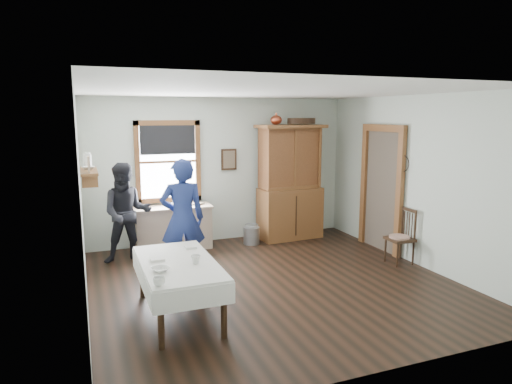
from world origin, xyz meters
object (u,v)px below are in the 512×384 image
at_px(china_hutch, 290,182).
at_px(pail, 251,235).
at_px(work_counter, 173,228).
at_px(spindle_chair, 400,236).
at_px(dining_table, 179,289).
at_px(wicker_basket, 275,235).
at_px(figure_dark, 127,217).
at_px(woman_blue, 183,223).

height_order(china_hutch, pail, china_hutch).
height_order(work_counter, china_hutch, china_hutch).
bearing_deg(spindle_chair, dining_table, -168.45).
distance_m(work_counter, pail, 1.45).
bearing_deg(spindle_chair, wicker_basket, 125.52).
relative_size(spindle_chair, figure_dark, 0.59).
distance_m(dining_table, pail, 3.20).
height_order(dining_table, pail, dining_table).
relative_size(wicker_basket, figure_dark, 0.23).
xyz_separation_m(china_hutch, dining_table, (-2.75, -2.71, -0.76)).
bearing_deg(figure_dark, woman_blue, -49.50).
relative_size(pail, woman_blue, 0.20).
distance_m(wicker_basket, woman_blue, 2.57).
bearing_deg(figure_dark, work_counter, 36.14).
bearing_deg(china_hutch, wicker_basket, -171.36).
distance_m(pail, wicker_basket, 0.51).
xyz_separation_m(dining_table, figure_dark, (-0.36, 2.30, 0.42)).
relative_size(pail, figure_dark, 0.21).
bearing_deg(pail, work_counter, 171.40).
bearing_deg(spindle_chair, china_hutch, 117.18).
bearing_deg(figure_dark, pail, 12.88).
bearing_deg(china_hutch, figure_dark, -176.46).
xyz_separation_m(china_hutch, spindle_chair, (0.98, -2.07, -0.65)).
height_order(pail, wicker_basket, pail).
xyz_separation_m(work_counter, woman_blue, (-0.14, -1.49, 0.43)).
bearing_deg(dining_table, china_hutch, 44.56).
bearing_deg(figure_dark, wicker_basket, 12.91).
bearing_deg(work_counter, woman_blue, -93.81).
bearing_deg(dining_table, figure_dark, 98.80).
xyz_separation_m(work_counter, wicker_basket, (1.92, -0.15, -0.29)).
distance_m(spindle_chair, figure_dark, 4.42).
distance_m(spindle_chair, wicker_basket, 2.42).
bearing_deg(figure_dark, spindle_chair, -16.04).
bearing_deg(work_counter, wicker_basket, -2.86).
bearing_deg(wicker_basket, pail, -172.97).
bearing_deg(pail, figure_dark, -173.12).
bearing_deg(woman_blue, pail, -134.00).
bearing_deg(pail, china_hutch, 9.34).
bearing_deg(china_hutch, pail, -174.67).
bearing_deg(work_counter, dining_table, -98.17).
distance_m(work_counter, figure_dark, 1.03).
relative_size(work_counter, spindle_chair, 1.51).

